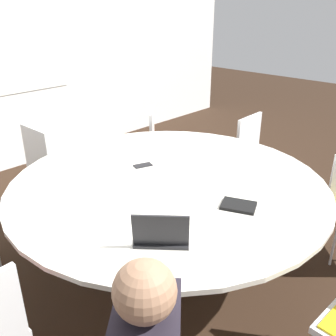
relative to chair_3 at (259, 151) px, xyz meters
The scene contains 8 objects.
ground_plane 1.54m from the chair_3, behind, with size 16.00×16.00×0.00m, color black.
conference_table 1.46m from the chair_3, behind, with size 2.23×2.23×0.73m.
chair_3 is the anchor object (origin of this frame).
chair_4 1.02m from the chair_3, 115.02° to the left, with size 0.61×0.61×0.85m.
chair_5 2.06m from the chair_3, 139.53° to the left, with size 0.43×0.45×0.85m.
laptop 2.11m from the chair_3, 163.38° to the right, with size 0.38×0.39×0.21m.
spiral_notebook 1.59m from the chair_3, 154.09° to the right, with size 0.22×0.25×0.02m.
cell_phone 1.43m from the chair_3, behind, with size 0.16×0.11×0.01m.
Camera 1 is at (-1.73, -1.65, 1.90)m, focal length 40.00 mm.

